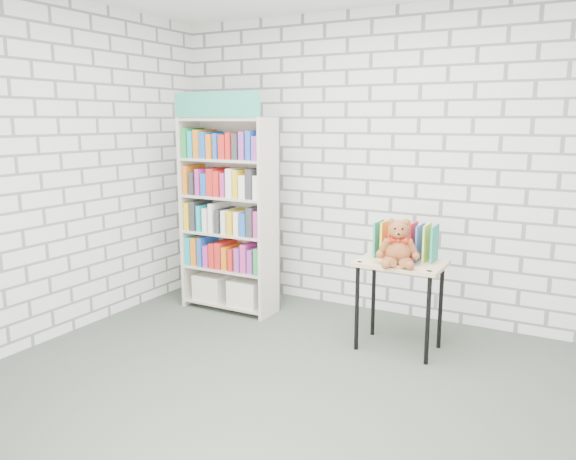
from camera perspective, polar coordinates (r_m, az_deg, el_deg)
The scene contains 6 objects.
ground at distance 3.86m, azimuth -0.12°, elevation -16.91°, with size 4.50×4.50×0.00m, color #404A3E.
room_shell at distance 3.40m, azimuth -0.13°, elevation 10.66°, with size 4.52×4.02×2.81m.
bookshelf at distance 5.35m, azimuth -5.99°, elevation 1.67°, with size 0.92×0.36×2.06m.
display_table at distance 4.51m, azimuth 11.33°, elevation -4.40°, with size 0.68×0.47×0.72m.
table_books at distance 4.56m, azimuth 11.88°, elevation -1.15°, with size 0.47×0.21×0.28m.
teddy_bear at distance 4.36m, azimuth 11.11°, elevation -1.64°, with size 0.33×0.32×0.36m.
Camera 1 is at (1.64, -2.98, 1.81)m, focal length 35.00 mm.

